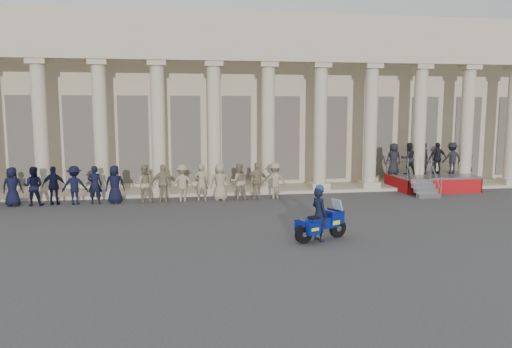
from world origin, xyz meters
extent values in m
plane|color=#3B3B3D|center=(0.00, 0.00, 0.00)|extent=(90.00, 90.00, 0.00)
cube|color=#BAAB8C|center=(0.00, 15.00, 4.50)|extent=(40.00, 10.00, 9.00)
cube|color=#BAAB8C|center=(0.00, 8.80, 0.07)|extent=(40.00, 2.60, 0.15)
cube|color=#BAAB8C|center=(0.00, 8.00, 6.79)|extent=(35.80, 1.00, 1.00)
cube|color=#BAAB8C|center=(0.00, 8.00, 7.89)|extent=(35.80, 1.00, 1.20)
cube|color=#BAAB8C|center=(-9.10, 8.00, 0.30)|extent=(0.90, 0.90, 0.30)
cylinder|color=#BAAB8C|center=(-9.10, 8.00, 3.25)|extent=(0.64, 0.64, 5.60)
cube|color=#BAAB8C|center=(-9.10, 8.00, 6.17)|extent=(0.85, 0.85, 0.24)
cube|color=#BAAB8C|center=(-6.50, 8.00, 0.30)|extent=(0.90, 0.90, 0.30)
cylinder|color=#BAAB8C|center=(-6.50, 8.00, 3.25)|extent=(0.64, 0.64, 5.60)
cube|color=#BAAB8C|center=(-6.50, 8.00, 6.17)|extent=(0.85, 0.85, 0.24)
cube|color=#BAAB8C|center=(-3.90, 8.00, 0.30)|extent=(0.90, 0.90, 0.30)
cylinder|color=#BAAB8C|center=(-3.90, 8.00, 3.25)|extent=(0.64, 0.64, 5.60)
cube|color=#BAAB8C|center=(-3.90, 8.00, 6.17)|extent=(0.85, 0.85, 0.24)
cube|color=#BAAB8C|center=(-1.30, 8.00, 0.30)|extent=(0.90, 0.90, 0.30)
cylinder|color=#BAAB8C|center=(-1.30, 8.00, 3.25)|extent=(0.64, 0.64, 5.60)
cube|color=#BAAB8C|center=(-1.30, 8.00, 6.17)|extent=(0.85, 0.85, 0.24)
cube|color=#BAAB8C|center=(1.30, 8.00, 0.30)|extent=(0.90, 0.90, 0.30)
cylinder|color=#BAAB8C|center=(1.30, 8.00, 3.25)|extent=(0.64, 0.64, 5.60)
cube|color=#BAAB8C|center=(1.30, 8.00, 6.17)|extent=(0.85, 0.85, 0.24)
cube|color=#BAAB8C|center=(3.90, 8.00, 0.30)|extent=(0.90, 0.90, 0.30)
cylinder|color=#BAAB8C|center=(3.90, 8.00, 3.25)|extent=(0.64, 0.64, 5.60)
cube|color=#BAAB8C|center=(3.90, 8.00, 6.17)|extent=(0.85, 0.85, 0.24)
cube|color=#BAAB8C|center=(6.50, 8.00, 0.30)|extent=(0.90, 0.90, 0.30)
cylinder|color=#BAAB8C|center=(6.50, 8.00, 3.25)|extent=(0.64, 0.64, 5.60)
cube|color=#BAAB8C|center=(6.50, 8.00, 6.17)|extent=(0.85, 0.85, 0.24)
cube|color=#BAAB8C|center=(9.10, 8.00, 0.30)|extent=(0.90, 0.90, 0.30)
cylinder|color=#BAAB8C|center=(9.10, 8.00, 3.25)|extent=(0.64, 0.64, 5.60)
cube|color=#BAAB8C|center=(9.10, 8.00, 6.17)|extent=(0.85, 0.85, 0.24)
cube|color=#BAAB8C|center=(11.70, 8.00, 0.30)|extent=(0.90, 0.90, 0.30)
cylinder|color=#BAAB8C|center=(11.70, 8.00, 3.25)|extent=(0.64, 0.64, 5.60)
cube|color=#BAAB8C|center=(11.70, 8.00, 6.17)|extent=(0.85, 0.85, 0.24)
cube|color=#BAAB8C|center=(14.30, 8.00, 0.30)|extent=(0.90, 0.90, 0.30)
cylinder|color=#BAAB8C|center=(14.30, 8.00, 3.25)|extent=(0.64, 0.64, 5.60)
cube|color=black|center=(-10.40, 10.02, 2.55)|extent=(1.30, 0.12, 4.20)
cube|color=black|center=(-7.80, 10.02, 2.55)|extent=(1.30, 0.12, 4.20)
cube|color=black|center=(-5.20, 10.02, 2.55)|extent=(1.30, 0.12, 4.20)
cube|color=black|center=(-2.60, 10.02, 2.55)|extent=(1.30, 0.12, 4.20)
cube|color=black|center=(0.00, 10.02, 2.55)|extent=(1.30, 0.12, 4.20)
cube|color=black|center=(2.60, 10.02, 2.55)|extent=(1.30, 0.12, 4.20)
cube|color=black|center=(5.20, 10.02, 2.55)|extent=(1.30, 0.12, 4.20)
cube|color=black|center=(7.80, 10.02, 2.55)|extent=(1.30, 0.12, 4.20)
cube|color=black|center=(10.40, 10.02, 2.55)|extent=(1.30, 0.12, 4.20)
cube|color=black|center=(13.00, 10.02, 2.55)|extent=(1.30, 0.12, 4.20)
cube|color=black|center=(15.60, 10.02, 2.55)|extent=(1.30, 0.12, 4.20)
imported|color=black|center=(-9.95, 6.41, 0.83)|extent=(0.81, 0.53, 1.67)
imported|color=black|center=(-9.12, 6.41, 0.83)|extent=(0.81, 0.63, 1.67)
imported|color=black|center=(-8.28, 6.41, 0.83)|extent=(0.98, 0.41, 1.67)
imported|color=black|center=(-7.44, 6.41, 0.83)|extent=(1.08, 0.62, 1.67)
imported|color=black|center=(-6.60, 6.41, 0.83)|extent=(0.61, 0.40, 1.67)
imported|color=black|center=(-5.76, 6.41, 0.83)|extent=(0.81, 0.53, 1.67)
imported|color=gray|center=(-4.52, 6.41, 0.83)|extent=(0.81, 0.63, 1.67)
imported|color=gray|center=(-3.69, 6.41, 0.83)|extent=(0.98, 0.41, 1.67)
imported|color=gray|center=(-2.85, 6.41, 0.83)|extent=(1.08, 0.62, 1.67)
imported|color=gray|center=(-2.01, 6.41, 0.83)|extent=(0.61, 0.40, 1.67)
imported|color=gray|center=(-1.17, 6.41, 0.83)|extent=(0.81, 0.53, 1.67)
imported|color=gray|center=(-0.33, 6.41, 0.83)|extent=(0.81, 0.63, 1.67)
imported|color=gray|center=(0.51, 6.41, 0.83)|extent=(0.98, 0.41, 1.67)
imported|color=gray|center=(1.34, 6.41, 0.83)|extent=(1.08, 0.62, 1.67)
cube|color=gray|center=(9.75, 7.75, 0.74)|extent=(3.89, 2.78, 0.10)
cube|color=#AB0D12|center=(9.75, 6.39, 0.34)|extent=(3.89, 0.04, 0.69)
cube|color=#AB0D12|center=(7.82, 7.75, 0.34)|extent=(0.04, 2.78, 0.69)
cube|color=#AB0D12|center=(11.67, 7.75, 0.34)|extent=(0.04, 2.78, 0.69)
cube|color=gray|center=(8.40, 5.47, 0.10)|extent=(1.10, 0.28, 0.20)
cube|color=gray|center=(8.40, 5.75, 0.30)|extent=(1.10, 0.28, 0.20)
cube|color=gray|center=(8.40, 6.03, 0.49)|extent=(1.10, 0.28, 0.20)
cube|color=gray|center=(8.40, 6.31, 0.69)|extent=(1.10, 0.28, 0.20)
cylinder|color=gray|center=(9.75, 9.09, 1.29)|extent=(3.89, 0.04, 0.04)
imported|color=black|center=(7.75, 7.95, 1.59)|extent=(0.78, 0.51, 1.60)
imported|color=black|center=(8.55, 7.95, 1.59)|extent=(0.78, 0.60, 1.60)
imported|color=black|center=(9.35, 7.95, 1.59)|extent=(0.58, 0.38, 1.60)
imported|color=black|center=(10.15, 7.95, 1.59)|extent=(0.94, 0.39, 1.60)
imported|color=black|center=(10.95, 7.95, 1.59)|extent=(1.03, 0.59, 1.60)
imported|color=black|center=(11.75, 7.95, 1.59)|extent=(0.78, 0.51, 1.60)
cylinder|color=black|center=(1.96, -0.74, 0.30)|extent=(0.60, 0.35, 0.60)
cylinder|color=black|center=(0.71, -1.27, 0.30)|extent=(0.60, 0.35, 0.60)
cube|color=navy|center=(1.37, -0.99, 0.56)|extent=(1.11, 0.75, 0.34)
cube|color=navy|center=(1.79, -0.81, 0.71)|extent=(0.64, 0.63, 0.41)
cube|color=silver|center=(1.79, -0.81, 0.50)|extent=(0.29, 0.33, 0.11)
cube|color=#B2BFCC|center=(1.94, -0.75, 1.01)|extent=(0.33, 0.46, 0.49)
cube|color=black|center=(1.21, -1.06, 0.74)|extent=(0.66, 0.51, 0.09)
cube|color=navy|center=(0.75, -1.25, 0.63)|extent=(0.41, 0.41, 0.20)
cube|color=navy|center=(0.94, -1.48, 0.50)|extent=(0.45, 0.34, 0.36)
cube|color=#CCFF0D|center=(0.94, -1.48, 0.50)|extent=(0.33, 0.31, 0.09)
cube|color=navy|center=(0.72, -0.95, 0.50)|extent=(0.45, 0.34, 0.36)
cube|color=#CCFF0D|center=(0.72, -0.95, 0.50)|extent=(0.33, 0.31, 0.09)
cylinder|color=silver|center=(0.87, -0.96, 0.27)|extent=(0.54, 0.29, 0.09)
cylinder|color=black|center=(1.79, -0.81, 0.92)|extent=(0.27, 0.60, 0.03)
imported|color=black|center=(1.25, -1.04, 0.84)|extent=(0.61, 0.72, 1.69)
sphere|color=navy|center=(1.25, -1.04, 1.64)|extent=(0.28, 0.28, 0.28)
camera|label=1|loc=(-3.08, -15.71, 4.08)|focal=35.00mm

